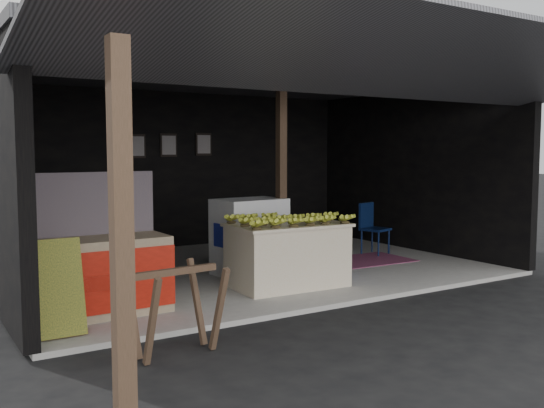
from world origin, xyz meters
TOP-DOWN VIEW (x-y plane):
  - ground at (0.00, 0.00)m, footprint 80.00×80.00m
  - concrete_slab at (0.00, 2.50)m, footprint 7.00×5.00m
  - shophouse at (0.00, 2.82)m, footprint 7.40×7.29m
  - banana_table at (-0.14, 1.07)m, footprint 1.54×0.99m
  - banana_pile at (-0.14, 1.07)m, footprint 1.42×0.89m
  - white_crate at (-0.16, 2.03)m, footprint 1.03×0.75m
  - neighbor_stall at (-2.64, 1.00)m, footprint 1.50×0.70m
  - green_signboard at (-3.25, 0.42)m, footprint 0.62×0.26m
  - sawhorse at (-2.38, -0.53)m, footprint 0.81×0.76m
  - water_barrel at (0.75, 1.33)m, footprint 0.35×0.35m
  - plastic_chair at (2.46, 2.40)m, footprint 0.52×0.52m
  - magenta_rug at (1.93, 1.96)m, footprint 1.53×1.04m
  - picture_frames at (-0.17, 4.89)m, footprint 1.62×0.04m

SIDE VIEW (x-z plane):
  - ground at x=0.00m, z-range 0.00..0.00m
  - concrete_slab at x=0.00m, z-range 0.00..0.06m
  - magenta_rug at x=1.93m, z-range 0.06..0.07m
  - water_barrel at x=0.75m, z-range 0.06..0.58m
  - banana_table at x=-0.14m, z-range 0.06..0.89m
  - sawhorse at x=-2.38m, z-range 0.11..0.90m
  - neighbor_stall at x=-2.64m, z-range -0.24..1.29m
  - green_signboard at x=-3.25m, z-range 0.07..0.99m
  - plastic_chair at x=2.46m, z-range 0.14..1.02m
  - white_crate at x=-0.16m, z-range 0.06..1.14m
  - banana_pile at x=-0.14m, z-range 0.89..1.05m
  - picture_frames at x=-0.17m, z-range 1.70..2.16m
  - shophouse at x=0.00m, z-range 0.59..3.61m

